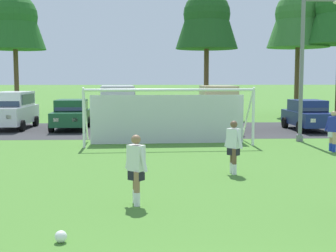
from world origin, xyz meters
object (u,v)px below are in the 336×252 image
at_px(player_defender_far, 333,131).
at_px(player_winger_right, 136,170).
at_px(parked_car_slot_far_left, 13,110).
at_px(soccer_goal, 168,115).
at_px(soccer_ball, 61,237).
at_px(parked_car_slot_left, 71,114).
at_px(parked_car_slot_right, 308,115).
at_px(street_lamp, 306,68).
at_px(player_midfield_center, 233,147).
at_px(parked_car_slot_center, 175,116).
at_px(parked_car_slot_center_left, 118,106).
at_px(parked_car_slot_center_right, 218,106).

distance_m(player_defender_far, player_winger_right, 10.79).
bearing_deg(player_defender_far, parked_car_slot_far_left, 149.09).
distance_m(soccer_goal, parked_car_slot_far_left, 11.09).
distance_m(soccer_ball, player_winger_right, 2.88).
distance_m(parked_car_slot_left, parked_car_slot_right, 13.50).
distance_m(soccer_ball, parked_car_slot_right, 20.58).
height_order(player_defender_far, street_lamp, street_lamp).
distance_m(soccer_ball, player_midfield_center, 7.24).
bearing_deg(parked_car_slot_center, player_defender_far, -50.69).
xyz_separation_m(player_winger_right, parked_car_slot_left, (-4.13, 16.13, 0.05)).
height_order(soccer_ball, parked_car_slot_left, parked_car_slot_left).
height_order(parked_car_slot_center, parked_car_slot_right, same).
height_order(parked_car_slot_center_left, street_lamp, street_lamp).
bearing_deg(parked_car_slot_center, player_winger_right, -96.85).
height_order(parked_car_slot_far_left, parked_car_slot_center_left, parked_car_slot_center_left).
bearing_deg(parked_car_slot_right, player_winger_right, -121.64).
xyz_separation_m(soccer_goal, parked_car_slot_right, (8.15, 5.17, -0.42)).
xyz_separation_m(soccer_ball, parked_car_slot_center_right, (5.56, 18.09, 1.23)).
height_order(parked_car_slot_center_right, street_lamp, street_lamp).
bearing_deg(player_winger_right, parked_car_slot_center_left, 95.21).
xyz_separation_m(soccer_ball, player_defender_far, (8.99, 10.02, 0.71)).
relative_size(player_winger_right, parked_car_slot_right, 0.39).
distance_m(player_midfield_center, parked_car_slot_center_right, 12.31).
bearing_deg(parked_car_slot_center_right, soccer_goal, -118.67).
height_order(player_midfield_center, parked_car_slot_far_left, parked_car_slot_far_left).
distance_m(parked_car_slot_far_left, street_lamp, 16.54).
bearing_deg(player_defender_far, parked_car_slot_left, 144.07).
bearing_deg(parked_car_slot_center, parked_car_slot_left, 167.22).
xyz_separation_m(player_midfield_center, parked_car_slot_right, (6.43, 11.75, 0.05)).
xyz_separation_m(player_winger_right, parked_car_slot_far_left, (-7.62, 16.72, 0.29)).
relative_size(parked_car_slot_center_left, parked_car_slot_center_right, 1.01).
relative_size(parked_car_slot_right, street_lamp, 0.64).
relative_size(soccer_goal, player_defender_far, 4.58).
xyz_separation_m(player_midfield_center, parked_car_slot_center, (-1.13, 11.39, 0.05)).
bearing_deg(soccer_goal, parked_car_slot_center_left, 114.16).
bearing_deg(parked_car_slot_right, parked_car_slot_center_right, 174.65).
bearing_deg(parked_car_slot_center, soccer_ball, -100.07).
distance_m(player_midfield_center, street_lamp, 8.98).
height_order(player_winger_right, parked_car_slot_center_left, parked_car_slot_center_left).
distance_m(player_midfield_center, parked_car_slot_center, 11.45).
xyz_separation_m(soccer_goal, player_winger_right, (-1.18, -9.97, -0.47)).
bearing_deg(soccer_goal, street_lamp, 5.68).
height_order(soccer_goal, player_defender_far, soccer_goal).
bearing_deg(parked_car_slot_left, parked_car_slot_right, -4.18).
xyz_separation_m(parked_car_slot_left, parked_car_slot_center_right, (8.40, -0.51, 0.47)).
xyz_separation_m(parked_car_slot_far_left, parked_car_slot_center, (9.39, -1.93, -0.24)).
xyz_separation_m(parked_car_slot_left, parked_car_slot_center_left, (2.69, -0.30, 0.47)).
bearing_deg(player_winger_right, player_defender_far, 44.42).
bearing_deg(parked_car_slot_right, soccer_ball, -121.08).
relative_size(parked_car_slot_far_left, parked_car_slot_center_left, 0.94).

